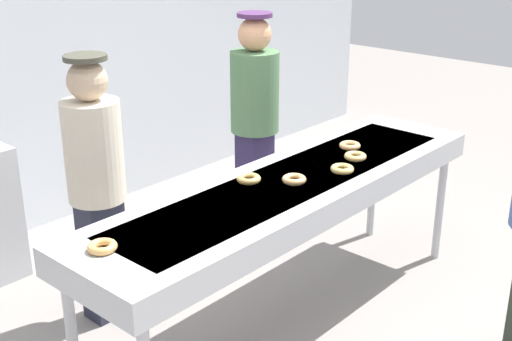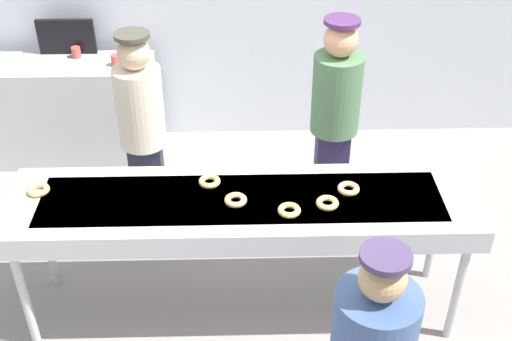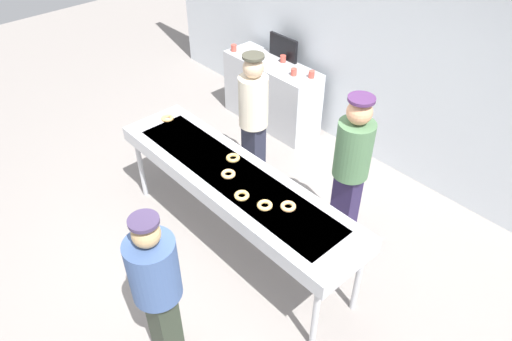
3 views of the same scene
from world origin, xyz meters
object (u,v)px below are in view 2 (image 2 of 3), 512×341
Objects in this scene: glazed_donut_1 at (349,189)px; glazed_donut_3 at (210,181)px; prep_counter at (73,111)px; glazed_donut_2 at (289,210)px; glazed_donut_0 at (236,200)px; menu_display at (66,37)px; paper_cup_1 at (76,52)px; paper_cup_2 at (116,60)px; glazed_donut_4 at (327,203)px; worker_baker at (142,126)px; worker_assistant at (335,115)px; paper_cup_3 at (141,54)px; fryer_conveyor at (242,209)px; glazed_donut_5 at (39,190)px.

glazed_donut_1 is 1.00× the size of glazed_donut_3.
glazed_donut_2 is at bearing -49.63° from prep_counter.
menu_display is at bearing 123.72° from glazed_donut_0.
glazed_donut_2 is 1.46× the size of paper_cup_1.
glazed_donut_3 is (-0.16, 0.20, 0.00)m from glazed_donut_0.
glazed_donut_1 is 0.87m from glazed_donut_3.
menu_display is (-0.45, 0.25, 0.11)m from paper_cup_2.
worker_baker is at bearing 141.46° from glazed_donut_4.
worker_assistant is 3.51× the size of menu_display.
glazed_donut_4 is (0.23, 0.06, 0.00)m from glazed_donut_2.
worker_assistant is at bearing 176.17° from worker_baker.
paper_cup_1 reaches higher than glazed_donut_1.
glazed_donut_3 is 1.46× the size of paper_cup_3.
paper_cup_1 is at bearing 123.20° from glazed_donut_0.
glazed_donut_0 is 0.70m from glazed_donut_1.
glazed_donut_3 is at bearing 141.42° from fryer_conveyor.
glazed_donut_4 is at bearing -5.72° from glazed_donut_5.
fryer_conveyor is 21.02× the size of glazed_donut_2.
glazed_donut_2 is at bearing 129.60° from worker_baker.
worker_baker is 3.34× the size of menu_display.
glazed_donut_5 is 0.28× the size of menu_display.
paper_cup_3 is (0.20, 0.12, 0.00)m from paper_cup_2.
glazed_donut_0 is 0.33m from glazed_donut_2.
worker_assistant is 2.47m from prep_counter.
glazed_donut_4 is at bearing -136.23° from glazed_donut_1.
paper_cup_2 is at bearing -148.98° from paper_cup_3.
paper_cup_3 reaches higher than fryer_conveyor.
prep_counter is at bearing 127.55° from fryer_conveyor.
worker_assistant reaches higher than worker_baker.
glazed_donut_0 is 1.00× the size of glazed_donut_3.
glazed_donut_3 is 1.05m from glazed_donut_5.
glazed_donut_4 is 0.08× the size of worker_baker.
glazed_donut_3 is 1.15m from worker_assistant.
glazed_donut_0 is 0.26m from glazed_donut_3.
glazed_donut_1 and glazed_donut_3 have the same top height.
worker_assistant reaches higher than paper_cup_3.
glazed_donut_2 reaches higher than prep_counter.
paper_cup_1 is (-1.38, 2.11, 0.02)m from glazed_donut_0.
prep_counter is at bearing -57.29° from worker_baker.
paper_cup_1 is (-1.93, 2.15, 0.02)m from glazed_donut_4.
worker_baker reaches higher than glazed_donut_2.
glazed_donut_3 is 1.94m from paper_cup_2.
paper_cup_1 reaches higher than fryer_conveyor.
glazed_donut_4 is 1.46× the size of paper_cup_2.
glazed_donut_5 is at bearing 171.05° from glazed_donut_2.
glazed_donut_1 is at bearing -44.11° from menu_display.
glazed_donut_3 is at bearing 28.72° from worker_assistant.
menu_display is (-0.25, 2.06, 0.13)m from glazed_donut_5.
worker_baker is 1.39m from worker_assistant.
worker_assistant is (0.02, 0.84, 0.04)m from glazed_donut_1.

